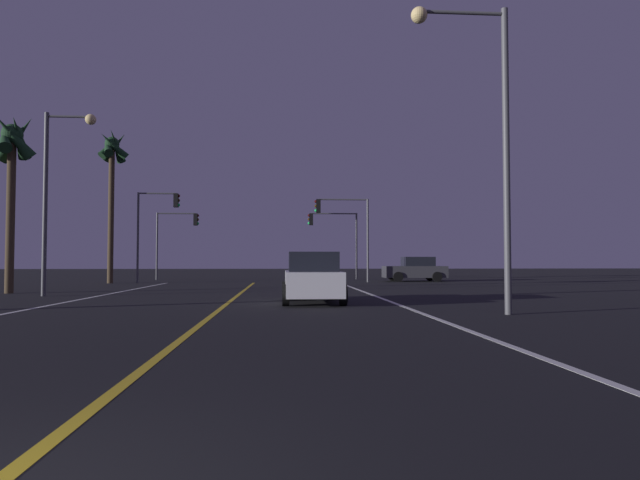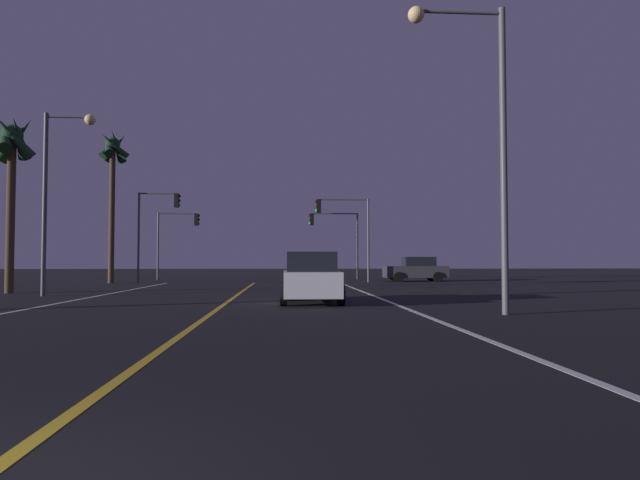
{
  "view_description": "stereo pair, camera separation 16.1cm",
  "coord_description": "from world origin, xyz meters",
  "px_view_note": "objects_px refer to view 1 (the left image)",
  "views": [
    {
      "loc": [
        1.78,
        -2.8,
        1.4
      ],
      "look_at": [
        3.89,
        27.39,
        2.56
      ],
      "focal_mm": 30.93,
      "sensor_mm": 36.0,
      "label": 1
    },
    {
      "loc": [
        1.94,
        -2.8,
        1.4
      ],
      "look_at": [
        3.89,
        27.39,
        2.56
      ],
      "focal_mm": 30.93,
      "sensor_mm": 36.0,
      "label": 2
    }
  ],
  "objects_px": {
    "traffic_light_near_left": "(157,216)",
    "traffic_light_far_right": "(332,229)",
    "street_lamp_right_near": "(484,118)",
    "car_lead_same_lane": "(312,278)",
    "street_lamp_left_mid": "(58,178)",
    "traffic_light_near_right": "(342,220)",
    "palm_tree_left_far": "(112,161)",
    "traffic_light_far_left": "(178,230)",
    "palm_tree_left_mid": "(12,151)",
    "car_crossing_side": "(415,269)"
  },
  "relations": [
    {
      "from": "traffic_light_near_left",
      "to": "traffic_light_far_right",
      "type": "relative_size",
      "value": 1.15
    },
    {
      "from": "street_lamp_right_near",
      "to": "car_lead_same_lane",
      "type": "bearing_deg",
      "value": -46.13
    },
    {
      "from": "car_lead_same_lane",
      "to": "traffic_light_near_left",
      "type": "distance_m",
      "value": 20.33
    },
    {
      "from": "street_lamp_left_mid",
      "to": "traffic_light_near_left",
      "type": "bearing_deg",
      "value": 86.06
    },
    {
      "from": "traffic_light_near_right",
      "to": "car_lead_same_lane",
      "type": "bearing_deg",
      "value": 80.45
    },
    {
      "from": "palm_tree_left_far",
      "to": "traffic_light_near_left",
      "type": "bearing_deg",
      "value": 11.97
    },
    {
      "from": "street_lamp_left_mid",
      "to": "street_lamp_right_near",
      "type": "bearing_deg",
      "value": -31.16
    },
    {
      "from": "traffic_light_far_left",
      "to": "palm_tree_left_mid",
      "type": "xyz_separation_m",
      "value": [
        -4.08,
        -16.97,
        2.48
      ]
    },
    {
      "from": "traffic_light_near_right",
      "to": "traffic_light_far_left",
      "type": "height_order",
      "value": "traffic_light_near_right"
    },
    {
      "from": "car_crossing_side",
      "to": "palm_tree_left_far",
      "type": "relative_size",
      "value": 0.44
    },
    {
      "from": "traffic_light_far_left",
      "to": "street_lamp_left_mid",
      "type": "bearing_deg",
      "value": -93.73
    },
    {
      "from": "traffic_light_near_left",
      "to": "traffic_light_near_right",
      "type": "bearing_deg",
      "value": 0.0
    },
    {
      "from": "traffic_light_far_right",
      "to": "traffic_light_far_left",
      "type": "bearing_deg",
      "value": 0.0
    },
    {
      "from": "car_crossing_side",
      "to": "traffic_light_near_right",
      "type": "bearing_deg",
      "value": 15.46
    },
    {
      "from": "car_lead_same_lane",
      "to": "traffic_light_near_left",
      "type": "bearing_deg",
      "value": 27.08
    },
    {
      "from": "car_crossing_side",
      "to": "street_lamp_right_near",
      "type": "distance_m",
      "value": 24.49
    },
    {
      "from": "traffic_light_far_right",
      "to": "traffic_light_far_left",
      "type": "relative_size",
      "value": 1.01
    },
    {
      "from": "palm_tree_left_far",
      "to": "car_lead_same_lane",
      "type": "bearing_deg",
      "value": -55.45
    },
    {
      "from": "palm_tree_left_far",
      "to": "traffic_light_far_right",
      "type": "bearing_deg",
      "value": 22.46
    },
    {
      "from": "traffic_light_near_right",
      "to": "street_lamp_left_mid",
      "type": "distance_m",
      "value": 18.88
    },
    {
      "from": "traffic_light_near_left",
      "to": "palm_tree_left_mid",
      "type": "bearing_deg",
      "value": -108.19
    },
    {
      "from": "traffic_light_near_right",
      "to": "traffic_light_near_left",
      "type": "relative_size",
      "value": 0.95
    },
    {
      "from": "traffic_light_near_left",
      "to": "palm_tree_left_far",
      "type": "xyz_separation_m",
      "value": [
        -2.76,
        -0.58,
        3.48
      ]
    },
    {
      "from": "car_crossing_side",
      "to": "traffic_light_far_right",
      "type": "height_order",
      "value": "traffic_light_far_right"
    },
    {
      "from": "street_lamp_left_mid",
      "to": "car_lead_same_lane",
      "type": "bearing_deg",
      "value": -22.71
    },
    {
      "from": "palm_tree_left_mid",
      "to": "palm_tree_left_far",
      "type": "distance_m",
      "value": 11.05
    },
    {
      "from": "traffic_light_near_left",
      "to": "palm_tree_left_far",
      "type": "distance_m",
      "value": 4.48
    },
    {
      "from": "palm_tree_left_mid",
      "to": "palm_tree_left_far",
      "type": "height_order",
      "value": "palm_tree_left_far"
    },
    {
      "from": "car_crossing_side",
      "to": "traffic_light_near_right",
      "type": "xyz_separation_m",
      "value": [
        -5.27,
        -1.46,
        3.33
      ]
    },
    {
      "from": "palm_tree_left_mid",
      "to": "car_crossing_side",
      "type": "bearing_deg",
      "value": 31.42
    },
    {
      "from": "traffic_light_near_right",
      "to": "traffic_light_far_left",
      "type": "xyz_separation_m",
      "value": [
        -11.81,
        5.5,
        -0.39
      ]
    },
    {
      "from": "traffic_light_far_left",
      "to": "car_crossing_side",
      "type": "bearing_deg",
      "value": -13.31
    },
    {
      "from": "traffic_light_far_right",
      "to": "palm_tree_left_mid",
      "type": "relative_size",
      "value": 0.64
    },
    {
      "from": "car_lead_same_lane",
      "to": "car_crossing_side",
      "type": "bearing_deg",
      "value": -23.22
    },
    {
      "from": "traffic_light_near_right",
      "to": "palm_tree_left_far",
      "type": "distance_m",
      "value": 15.33
    },
    {
      "from": "traffic_light_near_right",
      "to": "traffic_light_far_right",
      "type": "bearing_deg",
      "value": -88.33
    },
    {
      "from": "traffic_light_far_right",
      "to": "street_lamp_left_mid",
      "type": "height_order",
      "value": "street_lamp_left_mid"
    },
    {
      "from": "traffic_light_near_right",
      "to": "traffic_light_near_left",
      "type": "xyz_separation_m",
      "value": [
        -12.12,
        -0.0,
        0.16
      ]
    },
    {
      "from": "car_crossing_side",
      "to": "street_lamp_left_mid",
      "type": "distance_m",
      "value": 24.07
    },
    {
      "from": "traffic_light_near_right",
      "to": "palm_tree_left_mid",
      "type": "xyz_separation_m",
      "value": [
        -15.89,
        -11.47,
        2.09
      ]
    },
    {
      "from": "car_crossing_side",
      "to": "traffic_light_far_left",
      "type": "distance_m",
      "value": 17.8
    },
    {
      "from": "traffic_light_far_right",
      "to": "traffic_light_far_left",
      "type": "xyz_separation_m",
      "value": [
        -11.65,
        0.0,
        -0.08
      ]
    },
    {
      "from": "traffic_light_far_right",
      "to": "car_lead_same_lane",
      "type": "bearing_deg",
      "value": 83.06
    },
    {
      "from": "car_crossing_side",
      "to": "traffic_light_far_left",
      "type": "relative_size",
      "value": 0.85
    },
    {
      "from": "traffic_light_near_right",
      "to": "palm_tree_left_mid",
      "type": "distance_m",
      "value": 19.71
    },
    {
      "from": "car_lead_same_lane",
      "to": "traffic_light_near_right",
      "type": "distance_m",
      "value": 18.39
    },
    {
      "from": "car_lead_same_lane",
      "to": "street_lamp_right_near",
      "type": "xyz_separation_m",
      "value": [
        4.3,
        -4.47,
        4.38
      ]
    },
    {
      "from": "traffic_light_far_right",
      "to": "street_lamp_left_mid",
      "type": "distance_m",
      "value": 23.09
    },
    {
      "from": "street_lamp_right_near",
      "to": "street_lamp_left_mid",
      "type": "height_order",
      "value": "street_lamp_right_near"
    },
    {
      "from": "traffic_light_far_left",
      "to": "traffic_light_far_right",
      "type": "bearing_deg",
      "value": 0.0
    }
  ]
}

